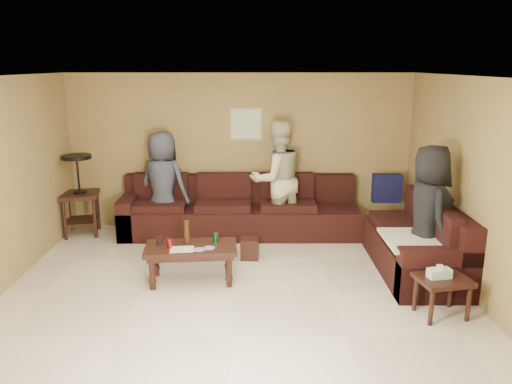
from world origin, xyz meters
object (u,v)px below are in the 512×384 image
Objects in this scene: person_left at (163,184)px; sectional_sofa at (294,225)px; end_table_left at (80,194)px; side_table_right at (442,283)px; waste_bin at (250,248)px; person_right at (428,214)px; coffee_table at (191,251)px; person_middle at (277,179)px.

sectional_sofa is at bearing -172.07° from person_left.
side_table_right is (4.72, -2.68, -0.28)m from end_table_left.
waste_bin is at bearing -21.16° from end_table_left.
waste_bin is 0.17× the size of person_right.
end_table_left is 5.15m from person_right.
person_middle reaches higher than coffee_table.
coffee_table is 0.91× the size of end_table_left.
side_table_right is at bearing -38.63° from waste_bin.
coffee_table is at bearing -42.45° from end_table_left.
end_table_left reaches higher than sectional_sofa.
person_right is at bearing -17.12° from waste_bin.
waste_bin is 1.82m from person_left.
side_table_right is 0.33× the size of person_middle.
coffee_table is 1.92× the size of side_table_right.
sectional_sofa is at bearing 123.36° from side_table_right.
person_left is 0.97× the size of person_right.
person_middle reaches higher than side_table_right.
coffee_table is 2.92m from side_table_right.
waste_bin is 1.29m from person_middle.
waste_bin is (-2.06, 1.64, -0.24)m from side_table_right.
person_left is (1.32, -0.02, 0.16)m from end_table_left.
person_right reaches higher than waste_bin.
person_left is at bearing 109.72° from coffee_table.
person_middle reaches higher than waste_bin.
sectional_sofa is 1.85m from coffee_table.
person_right is (0.14, 0.97, 0.47)m from side_table_right.
sectional_sofa reaches higher than waste_bin.
waste_bin is at bearing 69.69° from person_right.
side_table_right is at bearing 99.93° from person_middle.
person_left reaches higher than sectional_sofa.
coffee_table reaches higher than side_table_right.
person_middle is 2.41m from person_right.
waste_bin is (-0.65, -0.49, -0.18)m from sectional_sofa.
sectional_sofa is 16.03× the size of waste_bin.
person_right reaches higher than person_left.
coffee_table is 4.01× the size of waste_bin.
person_right is (1.78, -1.63, -0.06)m from person_middle.
sectional_sofa is at bearing 42.12° from coffee_table.
sectional_sofa is 0.84m from waste_bin.
coffee_table is at bearing 33.97° from person_middle.
person_middle is at bearing 122.27° from side_table_right.
person_left is (-1.35, 1.01, 0.68)m from waste_bin.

